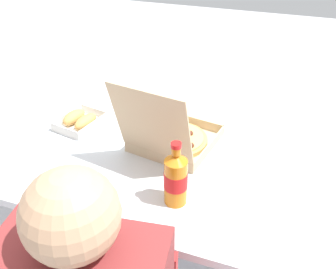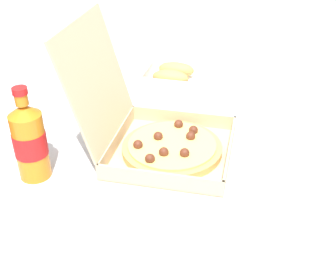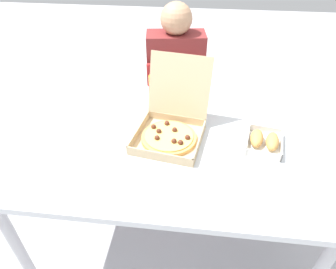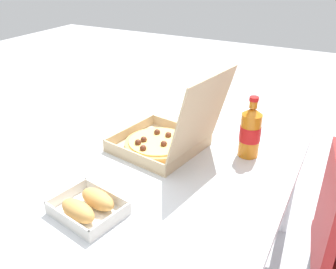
{
  "view_description": "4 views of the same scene",
  "coord_description": "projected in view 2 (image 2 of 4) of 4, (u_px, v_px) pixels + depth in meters",
  "views": [
    {
      "loc": [
        -0.37,
        1.11,
        1.55
      ],
      "look_at": [
        0.01,
        0.03,
        0.8
      ],
      "focal_mm": 39.1,
      "sensor_mm": 36.0,
      "label": 1
    },
    {
      "loc": [
        -0.9,
        -0.06,
        1.35
      ],
      "look_at": [
        0.03,
        -0.01,
        0.77
      ],
      "focal_mm": 46.35,
      "sensor_mm": 36.0,
      "label": 2
    },
    {
      "loc": [
        0.12,
        -1.06,
        1.58
      ],
      "look_at": [
        -0.01,
        -0.0,
        0.75
      ],
      "focal_mm": 31.53,
      "sensor_mm": 36.0,
      "label": 3
    },
    {
      "loc": [
        1.01,
        0.56,
        1.39
      ],
      "look_at": [
        -0.0,
        0.02,
        0.8
      ],
      "focal_mm": 38.15,
      "sensor_mm": 36.0,
      "label": 4
    }
  ],
  "objects": [
    {
      "name": "pizza_box_open",
      "position": [
        159.0,
        137.0,
        1.06
      ],
      "size": [
        0.34,
        0.41,
        0.32
      ],
      "color": "tan",
      "rests_on": "dining_table"
    },
    {
      "name": "cola_bottle",
      "position": [
        30.0,
        141.0,
        0.96
      ],
      "size": [
        0.07,
        0.07,
        0.22
      ],
      "color": "orange",
      "rests_on": "dining_table"
    },
    {
      "name": "bread_side_box",
      "position": [
        174.0,
        75.0,
        1.43
      ],
      "size": [
        0.18,
        0.21,
        0.06
      ],
      "color": "white",
      "rests_on": "dining_table"
    },
    {
      "name": "dining_table",
      "position": [
        163.0,
        175.0,
        1.12
      ],
      "size": [
        1.43,
        0.94,
        0.73
      ],
      "color": "silver",
      "rests_on": "ground_plane"
    }
  ]
}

